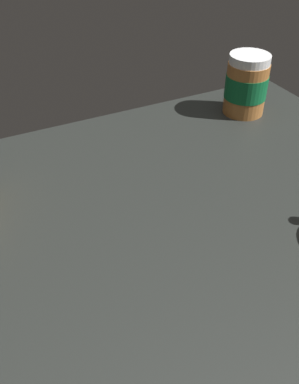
% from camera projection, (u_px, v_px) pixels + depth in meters
% --- Properties ---
extents(ground_plane, '(0.96, 0.68, 0.04)m').
position_uv_depth(ground_plane, '(164.00, 220.00, 0.70)').
color(ground_plane, black).
extents(peanut_butter_jar, '(0.09, 0.09, 0.13)m').
position_uv_depth(peanut_butter_jar, '(246.00, 85.00, 0.92)').
color(peanut_butter_jar, '#9E602D').
rests_on(peanut_butter_jar, ground_plane).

